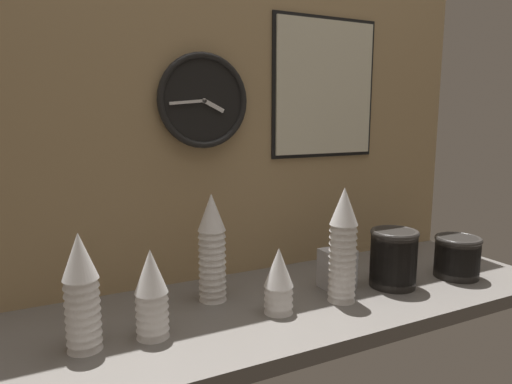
# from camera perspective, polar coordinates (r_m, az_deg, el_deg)

# --- Properties ---
(ground_plane) EXTENTS (1.60, 0.56, 0.04)m
(ground_plane) POSITION_cam_1_polar(r_m,az_deg,el_deg) (1.37, 5.23, -13.48)
(ground_plane) COLOR slate
(wall_tiled_back) EXTENTS (1.60, 0.03, 1.05)m
(wall_tiled_back) POSITION_cam_1_polar(r_m,az_deg,el_deg) (1.49, 0.10, 9.96)
(wall_tiled_back) COLOR tan
(wall_tiled_back) RESTS_ON ground_plane
(cup_stack_center) EXTENTS (0.08, 0.08, 0.18)m
(cup_stack_center) POSITION_cam_1_polar(r_m,az_deg,el_deg) (1.22, 2.85, -10.98)
(cup_stack_center) COLOR white
(cup_stack_center) RESTS_ON ground_plane
(cup_stack_center_right) EXTENTS (0.08, 0.08, 0.32)m
(cup_stack_center_right) POSITION_cam_1_polar(r_m,az_deg,el_deg) (1.29, 10.82, -6.53)
(cup_stack_center_right) COLOR white
(cup_stack_center_right) RESTS_ON ground_plane
(cup_stack_center_left) EXTENTS (0.08, 0.08, 0.31)m
(cup_stack_center_left) POSITION_cam_1_polar(r_m,az_deg,el_deg) (1.28, -5.52, -6.93)
(cup_stack_center_left) COLOR white
(cup_stack_center_left) RESTS_ON ground_plane
(cup_stack_left) EXTENTS (0.08, 0.08, 0.21)m
(cup_stack_left) POSITION_cam_1_polar(r_m,az_deg,el_deg) (1.11, -12.93, -12.29)
(cup_stack_left) COLOR white
(cup_stack_left) RESTS_ON ground_plane
(cup_stack_far_left) EXTENTS (0.08, 0.08, 0.27)m
(cup_stack_far_left) POSITION_cam_1_polar(r_m,az_deg,el_deg) (1.09, -20.98, -11.61)
(cup_stack_far_left) COLOR white
(cup_stack_far_left) RESTS_ON ground_plane
(bowl_stack_right) EXTENTS (0.14, 0.14, 0.18)m
(bowl_stack_right) POSITION_cam_1_polar(r_m,az_deg,el_deg) (1.45, 16.80, -7.79)
(bowl_stack_right) COLOR black
(bowl_stack_right) RESTS_ON ground_plane
(bowl_stack_far_right) EXTENTS (0.14, 0.14, 0.13)m
(bowl_stack_far_right) POSITION_cam_1_polar(r_m,az_deg,el_deg) (1.61, 23.85, -7.29)
(bowl_stack_far_right) COLOR black
(bowl_stack_far_right) RESTS_ON ground_plane
(wall_clock) EXTENTS (0.28, 0.03, 0.28)m
(wall_clock) POSITION_cam_1_polar(r_m,az_deg,el_deg) (1.39, -6.63, 11.26)
(wall_clock) COLOR black
(menu_board) EXTENTS (0.41, 0.01, 0.47)m
(menu_board) POSITION_cam_1_polar(r_m,az_deg,el_deg) (1.60, 8.62, 12.72)
(menu_board) COLOR black
(napkin_dispenser) EXTENTS (0.10, 0.08, 0.12)m
(napkin_dispenser) POSITION_cam_1_polar(r_m,az_deg,el_deg) (1.42, 10.02, -9.36)
(napkin_dispenser) COLOR #B7B7BC
(napkin_dispenser) RESTS_ON ground_plane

